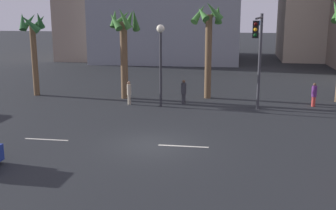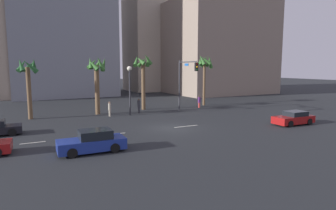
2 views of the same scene
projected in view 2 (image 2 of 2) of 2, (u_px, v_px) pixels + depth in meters
name	position (u px, v px, depth m)	size (l,w,h in m)	color
ground_plane	(172.00, 128.00, 26.91)	(220.00, 220.00, 0.00)	#232628
lane_stripe_1	(33.00, 143.00, 21.61)	(1.80, 0.14, 0.01)	silver
lane_stripe_2	(112.00, 134.00, 24.33)	(2.41, 0.14, 0.01)	silver
lane_stripe_3	(186.00, 126.00, 27.62)	(2.57, 0.14, 0.01)	silver
car_0	(93.00, 142.00, 19.27)	(4.43, 2.00, 1.48)	navy
car_1	(294.00, 118.00, 28.44)	(4.28, 1.86, 1.32)	maroon
traffic_signal	(185.00, 77.00, 35.06)	(0.90, 5.33, 6.50)	#38383D
streetlamp	(130.00, 81.00, 33.52)	(0.56, 0.56, 5.76)	#2D2D33
pedestrian_0	(110.00, 109.00, 33.11)	(0.31, 0.31, 1.71)	#B2A58C
pedestrian_1	(199.00, 101.00, 40.20)	(0.37, 0.37, 1.71)	#BF3833
pedestrian_2	(139.00, 105.00, 35.54)	(0.48, 0.48, 1.79)	#333338
palm_tree_0	(205.00, 66.00, 42.14)	(2.41, 2.70, 7.51)	brown
palm_tree_1	(28.00, 75.00, 30.86)	(2.35, 2.58, 6.64)	brown
palm_tree_2	(143.00, 71.00, 37.85)	(2.63, 2.68, 7.45)	brown
palm_tree_3	(97.00, 74.00, 34.09)	(2.43, 2.54, 6.94)	brown
building_0	(217.00, 48.00, 62.91)	(21.16, 16.78, 19.35)	gray
building_1	(155.00, 22.00, 68.68)	(12.85, 11.49, 32.57)	#B2A38E
building_2	(7.00, 12.00, 53.01)	(10.77, 13.74, 31.50)	gray
building_3	(59.00, 18.00, 57.00)	(18.69, 17.57, 30.77)	gray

